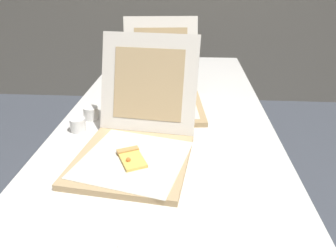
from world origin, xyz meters
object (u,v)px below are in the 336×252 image
Objects in this scene: table at (166,130)px; cup_white_far at (125,84)px; napkin_pile at (156,252)px; pizza_box_middle at (162,95)px; cup_white_near_center at (78,125)px; cup_white_mid at (91,113)px; pizza_box_front at (136,141)px.

table is 0.47m from cup_white_far.
table is 34.93× the size of cup_white_far.
cup_white_far is 1.14m from napkin_pile.
napkin_pile is (0.03, -0.71, 0.05)m from table.
pizza_box_middle is 0.44m from cup_white_near_center.
table is at bearing -84.69° from pizza_box_middle.
cup_white_mid is 0.35× the size of napkin_pile.
pizza_box_middle is 2.95× the size of napkin_pile.
pizza_box_front is at bearing 104.99° from napkin_pile.
cup_white_mid is 0.12m from cup_white_near_center.
pizza_box_middle is at bearing 100.96° from table.
table is 34.93× the size of cup_white_mid.
cup_white_far is at bearing 123.29° from table.
cup_white_mid is at bearing -155.13° from pizza_box_middle.
pizza_box_middle is 8.51× the size of cup_white_mid.
table is 0.20m from pizza_box_middle.
table is 0.34m from cup_white_mid.
napkin_pile is (0.28, -1.10, -0.02)m from cup_white_far.
cup_white_near_center is (-0.32, -0.29, -0.03)m from pizza_box_middle.
cup_white_near_center is at bearing -100.14° from cup_white_mid.
cup_white_far is at bearing 104.50° from napkin_pile.
cup_white_near_center is 0.52m from cup_white_far.
pizza_box_middle is at bearing 30.52° from cup_white_mid.
cup_white_near_center is at bearing -161.65° from table.
pizza_box_middle is (-0.03, 0.17, 0.10)m from table.
pizza_box_middle is 0.89m from napkin_pile.
pizza_box_front is 0.37m from cup_white_mid.
cup_white_near_center is at bearing -101.01° from cup_white_far.
pizza_box_front reaches higher than cup_white_far.
pizza_box_front is at bearing -102.21° from pizza_box_middle.
pizza_box_middle reaches higher than cup_white_mid.
cup_white_mid is (-0.33, -0.00, 0.07)m from table.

